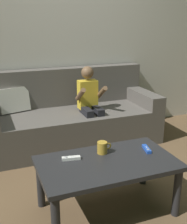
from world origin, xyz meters
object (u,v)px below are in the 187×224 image
at_px(couch, 71,119).
at_px(game_remote_blue_near_edge, 147,149).
at_px(game_remote_white_center, 71,158).
at_px(coffee_table, 107,169).
at_px(person_seated_on_couch, 90,102).
at_px(coffee_mug, 103,148).

height_order(couch, game_remote_blue_near_edge, couch).
height_order(game_remote_blue_near_edge, game_remote_white_center, same).
height_order(coffee_table, game_remote_white_center, game_remote_white_center).
relative_size(couch, person_seated_on_couch, 2.18).
xyz_separation_m(game_remote_blue_near_edge, coffee_mug, (-0.35, 0.08, 0.04)).
distance_m(couch, person_seated_on_couch, 0.35).
distance_m(person_seated_on_couch, game_remote_blue_near_edge, 1.15).
bearing_deg(couch, game_remote_blue_near_edge, -79.90).
distance_m(couch, game_remote_blue_near_edge, 1.36).
relative_size(game_remote_blue_near_edge, coffee_mug, 1.22).
bearing_deg(couch, coffee_table, -95.50).
distance_m(couch, coffee_mug, 1.27).
distance_m(person_seated_on_couch, coffee_mug, 1.11).
bearing_deg(person_seated_on_couch, coffee_mug, -105.58).
bearing_deg(couch, coffee_mug, -95.27).
height_order(couch, coffee_mug, couch).
bearing_deg(coffee_table, game_remote_white_center, 153.56).
xyz_separation_m(game_remote_white_center, coffee_mug, (0.27, 0.02, 0.04)).
height_order(person_seated_on_couch, game_remote_blue_near_edge, person_seated_on_couch).
bearing_deg(coffee_table, game_remote_blue_near_edge, 8.73).
bearing_deg(game_remote_white_center, game_remote_blue_near_edge, -6.08).
height_order(person_seated_on_couch, coffee_table, person_seated_on_couch).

